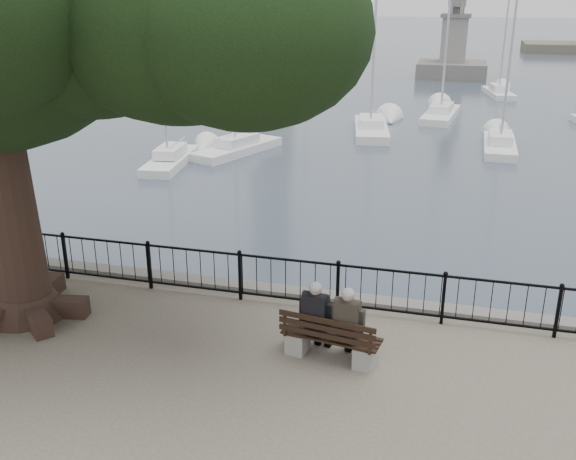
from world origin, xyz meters
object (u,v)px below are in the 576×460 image
(person_right, at_px, (349,326))
(person_left, at_px, (318,320))
(bench, at_px, (330,343))
(tree, at_px, (27,0))
(lion_monument, at_px, (453,52))

(person_right, bearing_deg, person_left, 171.35)
(bench, xyz_separation_m, tree, (-5.18, 0.23, 5.45))
(lion_monument, bearing_deg, bench, -90.91)
(person_left, xyz_separation_m, tree, (-4.93, 0.09, 5.11))
(person_left, height_order, lion_monument, lion_monument)
(bench, bearing_deg, person_right, 9.56)
(tree, bearing_deg, person_right, -1.82)
(bench, xyz_separation_m, person_left, (-0.25, 0.14, 0.34))
(bench, relative_size, lion_monument, 0.20)
(bench, bearing_deg, person_left, 151.62)
(person_right, bearing_deg, bench, -170.44)
(person_right, distance_m, lion_monument, 49.17)
(person_right, xyz_separation_m, tree, (-5.49, 0.17, 5.11))
(person_right, bearing_deg, tree, 178.18)
(person_right, relative_size, lion_monument, 0.16)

